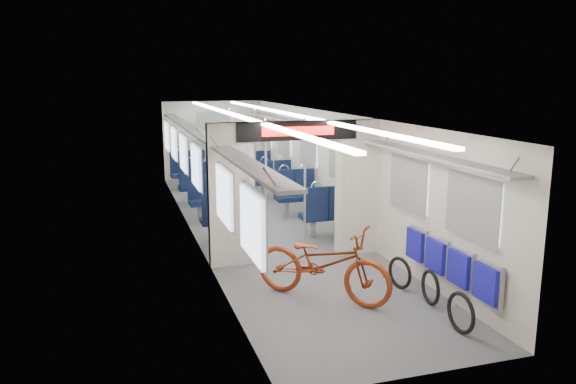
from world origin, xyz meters
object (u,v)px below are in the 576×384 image
at_px(flip_bench, 449,262).
at_px(bike_hoop_a, 461,315).
at_px(bike_hoop_c, 400,274).
at_px(seat_bay_far_left, 193,174).
at_px(bicycle, 323,263).
at_px(bike_hoop_b, 430,289).
at_px(seat_bay_near_right, 310,199).
at_px(stanchion_far_right, 255,159).
at_px(stanchion_near_left, 266,184).
at_px(stanchion_far_left, 231,159).
at_px(seat_bay_far_right, 264,172).
at_px(stanchion_near_right, 305,183).
at_px(seat_bay_near_left, 217,204).

distance_m(flip_bench, bike_hoop_a, 0.98).
relative_size(bike_hoop_c, seat_bay_far_left, 0.21).
xyz_separation_m(bicycle, bike_hoop_b, (1.31, -0.61, -0.30)).
height_order(seat_bay_near_right, stanchion_far_right, stanchion_far_right).
xyz_separation_m(stanchion_near_left, stanchion_far_left, (0.03, 3.26, 0.00)).
xyz_separation_m(bike_hoop_b, seat_bay_near_right, (-0.17, 4.36, 0.33)).
height_order(bike_hoop_b, seat_bay_far_right, seat_bay_far_right).
xyz_separation_m(seat_bay_far_right, stanchion_near_right, (-0.54, -4.92, 0.62)).
bearing_deg(seat_bay_near_right, bicycle, -106.84).
bearing_deg(stanchion_near_left, seat_bay_near_right, 44.05).
distance_m(bike_hoop_c, stanchion_far_left, 5.98).
relative_size(bicycle, stanchion_near_left, 0.86).
xyz_separation_m(bicycle, bike_hoop_a, (1.20, -1.46, -0.29)).
distance_m(stanchion_near_right, stanchion_far_left, 3.38).
xyz_separation_m(seat_bay_near_right, stanchion_near_left, (-1.24, -1.20, 0.60)).
distance_m(flip_bench, seat_bay_far_left, 8.32).
xyz_separation_m(seat_bay_far_right, stanchion_far_left, (-1.21, -1.60, 0.62)).
height_order(bike_hoop_c, stanchion_far_left, stanchion_far_left).
height_order(bike_hoop_a, stanchion_far_left, stanchion_far_left).
distance_m(bicycle, seat_bay_near_right, 3.92).
bearing_deg(seat_bay_near_right, bike_hoop_a, -89.34).
distance_m(bike_hoop_a, seat_bay_near_left, 5.75).
bearing_deg(bike_hoop_b, bicycle, 155.03).
height_order(bike_hoop_c, stanchion_near_right, stanchion_near_right).
height_order(seat_bay_far_left, stanchion_near_right, stanchion_near_right).
bearing_deg(stanchion_near_right, seat_bay_far_right, 83.71).
bearing_deg(stanchion_far_left, stanchion_far_right, -24.69).
bearing_deg(bike_hoop_a, flip_bench, 66.82).
bearing_deg(stanchion_near_right, seat_bay_near_right, 66.76).
xyz_separation_m(seat_bay_far_left, stanchion_far_left, (0.66, -1.57, 0.58)).
distance_m(stanchion_near_left, stanchion_near_right, 0.70).
bearing_deg(seat_bay_near_left, bike_hoop_b, -65.87).
bearing_deg(bike_hoop_a, bicycle, 129.30).
relative_size(bike_hoop_b, seat_bay_near_left, 0.24).
bearing_deg(stanchion_far_left, seat_bay_near_right, -59.49).
bearing_deg(seat_bay_far_right, stanchion_far_left, -127.07).
distance_m(bike_hoop_a, seat_bay_near_right, 5.23).
height_order(bicycle, flip_bench, bicycle).
relative_size(seat_bay_far_left, seat_bay_far_right, 1.15).
bearing_deg(flip_bench, bike_hoop_a, -113.18).
relative_size(seat_bay_near_right, stanchion_near_left, 0.93).
bearing_deg(stanchion_near_left, stanchion_far_left, 89.44).
xyz_separation_m(seat_bay_near_right, seat_bay_far_left, (-1.87, 3.62, 0.02)).
height_order(bicycle, stanchion_far_left, stanchion_far_left).
bearing_deg(seat_bay_far_right, stanchion_near_left, -104.34).
bearing_deg(seat_bay_far_right, stanchion_near_right, -96.29).
relative_size(flip_bench, bike_hoop_a, 4.14).
height_order(bike_hoop_b, seat_bay_far_left, seat_bay_far_left).
distance_m(bike_hoop_b, bike_hoop_c, 0.66).
relative_size(bike_hoop_b, bike_hoop_c, 1.03).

